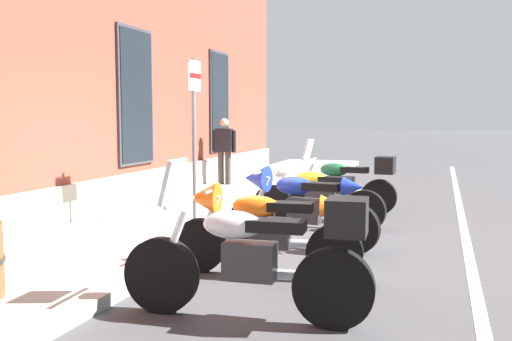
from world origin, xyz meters
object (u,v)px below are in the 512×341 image
object	(u,v)px
motorcycle_silver_touring	(257,256)
motorcycle_orange_sport	(257,225)
motorcycle_green_touring	(346,182)
parking_sign	(194,118)
motorcycle_yellow_naked	(316,197)
motorcycle_blue_sport	(296,204)
pedestrian_dark_jacket	(224,148)

from	to	relation	value
motorcycle_silver_touring	motorcycle_orange_sport	size ratio (longest dim) A/B	1.04
motorcycle_silver_touring	motorcycle_green_touring	distance (m)	5.75
parking_sign	motorcycle_yellow_naked	bearing A→B (deg)	-60.89
parking_sign	motorcycle_orange_sport	bearing A→B (deg)	-140.43
motorcycle_silver_touring	parking_sign	world-z (taller)	parking_sign
motorcycle_yellow_naked	motorcycle_orange_sport	bearing A→B (deg)	179.24
motorcycle_blue_sport	pedestrian_dark_jacket	distance (m)	6.12
motorcycle_silver_touring	motorcycle_blue_sport	bearing A→B (deg)	7.32
motorcycle_blue_sport	motorcycle_yellow_naked	xyz separation A→B (m)	(1.44, 0.04, -0.11)
motorcycle_orange_sport	motorcycle_green_touring	size ratio (longest dim) A/B	1.02
motorcycle_silver_touring	motorcycle_blue_sport	size ratio (longest dim) A/B	1.05
motorcycle_blue_sport	parking_sign	bearing A→B (deg)	72.86
pedestrian_dark_jacket	parking_sign	distance (m)	5.01
motorcycle_green_touring	parking_sign	xyz separation A→B (m)	(-2.47, 1.86, 1.16)
motorcycle_blue_sport	parking_sign	size ratio (longest dim) A/B	0.85
motorcycle_yellow_naked	motorcycle_green_touring	size ratio (longest dim) A/B	1.04
motorcycle_orange_sport	motorcycle_blue_sport	distance (m)	1.43
motorcycle_silver_touring	motorcycle_blue_sport	world-z (taller)	motorcycle_silver_touring
parking_sign	motorcycle_silver_touring	bearing A→B (deg)	-148.11
motorcycle_yellow_naked	pedestrian_dark_jacket	distance (m)	4.92
pedestrian_dark_jacket	motorcycle_orange_sport	bearing A→B (deg)	-155.99
pedestrian_dark_jacket	parking_sign	bearing A→B (deg)	-163.84
motorcycle_orange_sport	parking_sign	xyz separation A→B (m)	(1.95, 1.61, 1.16)
motorcycle_yellow_naked	parking_sign	bearing A→B (deg)	119.11
motorcycle_green_touring	parking_sign	world-z (taller)	parking_sign
motorcycle_orange_sport	motorcycle_yellow_naked	distance (m)	2.87
motorcycle_yellow_naked	parking_sign	size ratio (longest dim) A/B	0.88
motorcycle_silver_touring	parking_sign	bearing A→B (deg)	31.89
motorcycle_silver_touring	motorcycle_yellow_naked	bearing A→B (deg)	5.33
motorcycle_yellow_naked	parking_sign	distance (m)	2.26
motorcycle_silver_touring	motorcycle_green_touring	world-z (taller)	motorcycle_silver_touring
motorcycle_yellow_naked	pedestrian_dark_jacket	bearing A→B (deg)	38.22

